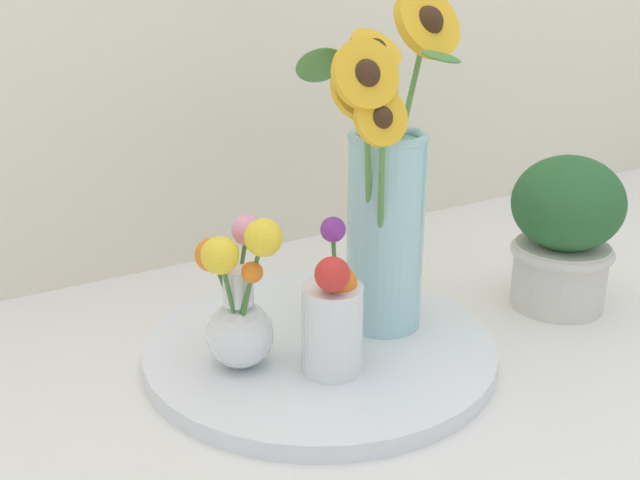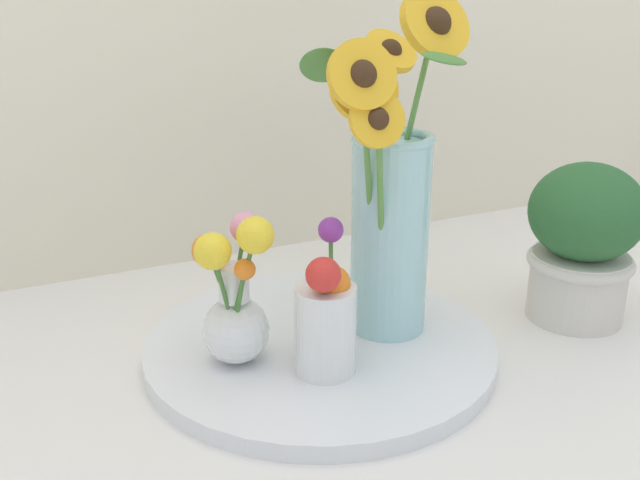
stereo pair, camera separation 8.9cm
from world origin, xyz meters
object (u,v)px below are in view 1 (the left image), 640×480
mason_jar_sunflowers (385,200)px  potted_plant (565,230)px  serving_tray (320,348)px  vase_bulb_right (239,304)px  vase_small_center (335,316)px

mason_jar_sunflowers → potted_plant: 0.29m
serving_tray → vase_bulb_right: (-0.11, -0.01, 0.09)m
potted_plant → vase_small_center: bearing=-177.0°
mason_jar_sunflowers → vase_small_center: bearing=-148.9°
vase_small_center → potted_plant: potted_plant is taller
vase_small_center → vase_bulb_right: 0.11m
vase_small_center → vase_bulb_right: (-0.09, 0.06, 0.01)m
serving_tray → mason_jar_sunflowers: 0.20m
serving_tray → mason_jar_sunflowers: mason_jar_sunflowers is taller
vase_bulb_right → potted_plant: (0.48, -0.04, 0.01)m
vase_small_center → serving_tray: bearing=72.7°
mason_jar_sunflowers → vase_small_center: 0.17m
serving_tray → potted_plant: bearing=-7.7°
mason_jar_sunflowers → potted_plant: bearing=-10.1°
mason_jar_sunflowers → potted_plant: mason_jar_sunflowers is taller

